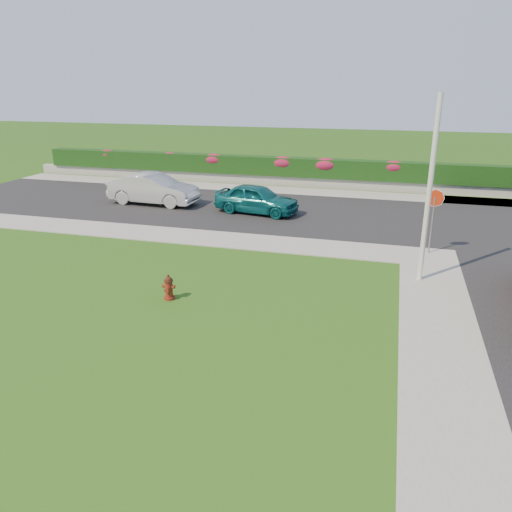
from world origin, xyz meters
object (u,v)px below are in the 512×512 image
(sedan_teal, at_px, (257,199))
(stop_sign, at_px, (434,206))
(utility_pole, at_px, (429,192))
(fire_hydrant, at_px, (169,288))
(sedan_silver, at_px, (154,189))

(sedan_teal, xyz_separation_m, stop_sign, (7.73, -3.98, 1.07))
(sedan_teal, distance_m, utility_pole, 10.24)
(fire_hydrant, relative_size, sedan_silver, 0.16)
(fire_hydrant, bearing_deg, utility_pole, 23.66)
(fire_hydrant, height_order, utility_pole, utility_pole)
(sedan_silver, bearing_deg, utility_pole, -116.04)
(sedan_teal, xyz_separation_m, utility_pole, (7.31, -6.83, 2.15))
(stop_sign, bearing_deg, sedan_silver, -175.73)
(fire_hydrant, relative_size, stop_sign, 0.31)
(fire_hydrant, height_order, sedan_teal, sedan_teal)
(sedan_teal, height_order, sedan_silver, sedan_silver)
(fire_hydrant, height_order, stop_sign, stop_sign)
(utility_pole, relative_size, stop_sign, 2.37)
(fire_hydrant, distance_m, sedan_silver, 12.21)
(stop_sign, bearing_deg, sedan_teal, 175.21)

